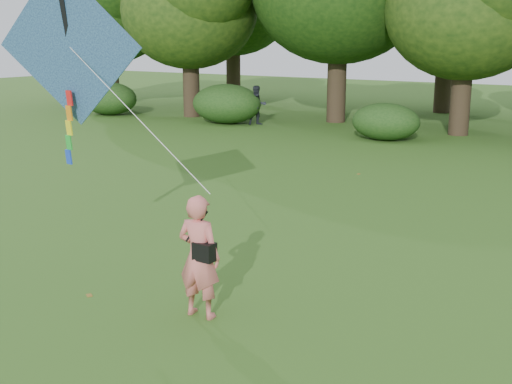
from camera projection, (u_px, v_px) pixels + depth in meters
The scene contains 7 objects.
ground at pixel (191, 329), 8.78m from camera, with size 100.00×100.00×0.00m, color #265114.
man_kite_flyer at pixel (199, 257), 9.00m from camera, with size 0.65×0.43×1.78m, color #DE6E68.
bystander_left at pixel (257, 105), 28.91m from camera, with size 0.86×0.67×1.77m, color #252831.
crossbody_bag at pixel (204, 251), 8.89m from camera, with size 0.43×0.20×0.71m.
flying_kite at pixel (69, 49), 10.73m from camera, with size 4.89×1.24×3.39m.
shrub_band at pixel (476, 123), 23.33m from camera, with size 39.15×3.22×1.88m.
fallen_leaves at pixel (421, 253), 11.86m from camera, with size 11.27×14.45×0.01m.
Camera 1 is at (5.13, -6.31, 3.90)m, focal length 45.00 mm.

